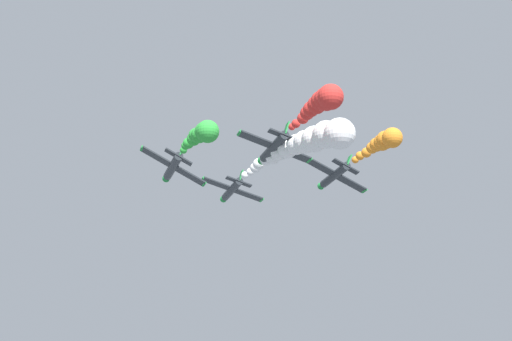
% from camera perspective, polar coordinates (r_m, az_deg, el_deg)
% --- Properties ---
extents(airplane_lead, '(9.28, 10.35, 3.31)m').
position_cam_1_polar(airplane_lead, '(115.69, -1.76, -1.39)').
color(airplane_lead, '#23282D').
extents(smoke_trail_lead, '(5.88, 29.13, 5.15)m').
position_cam_1_polar(smoke_trail_lead, '(90.21, 3.78, 2.03)').
color(smoke_trail_lead, white).
extents(airplane_left_inner, '(8.70, 10.35, 4.63)m').
position_cam_1_polar(airplane_left_inner, '(102.67, -6.03, 0.27)').
color(airplane_left_inner, '#23282D').
extents(smoke_trail_left_inner, '(2.44, 15.12, 3.95)m').
position_cam_1_polar(smoke_trail_left_inner, '(86.12, -4.00, 2.61)').
color(smoke_trail_left_inner, green).
extents(airplane_right_inner, '(8.82, 10.35, 4.36)m').
position_cam_1_polar(airplane_right_inner, '(109.12, 5.69, -0.35)').
color(airplane_right_inner, '#23282D').
extents(smoke_trail_right_inner, '(3.53, 16.87, 3.97)m').
position_cam_1_polar(smoke_trail_right_inner, '(91.85, 9.10, 2.00)').
color(smoke_trail_right_inner, orange).
extents(airplane_left_outer, '(9.25, 10.35, 3.38)m').
position_cam_1_polar(airplane_left_outer, '(95.85, 1.28, 1.70)').
color(airplane_left_outer, '#23282D').
extents(smoke_trail_left_outer, '(3.28, 17.80, 4.60)m').
position_cam_1_polar(smoke_trail_left_outer, '(77.79, 4.69, 4.88)').
color(smoke_trail_left_outer, red).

